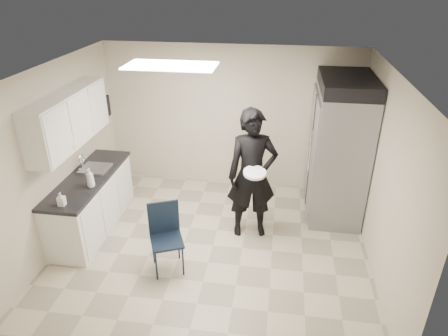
% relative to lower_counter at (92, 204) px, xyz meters
% --- Properties ---
extents(floor, '(4.50, 4.50, 0.00)m').
position_rel_lower_counter_xyz_m(floor, '(1.95, -0.20, -0.43)').
color(floor, '#B7AB8F').
rests_on(floor, ground).
extents(ceiling, '(4.50, 4.50, 0.00)m').
position_rel_lower_counter_xyz_m(ceiling, '(1.95, -0.20, 2.17)').
color(ceiling, white).
rests_on(ceiling, back_wall).
extents(back_wall, '(4.50, 0.00, 4.50)m').
position_rel_lower_counter_xyz_m(back_wall, '(1.95, 1.80, 0.87)').
color(back_wall, beige).
rests_on(back_wall, floor).
extents(left_wall, '(0.00, 4.00, 4.00)m').
position_rel_lower_counter_xyz_m(left_wall, '(-0.30, -0.20, 0.87)').
color(left_wall, beige).
rests_on(left_wall, floor).
extents(right_wall, '(0.00, 4.00, 4.00)m').
position_rel_lower_counter_xyz_m(right_wall, '(4.20, -0.20, 0.87)').
color(right_wall, beige).
rests_on(right_wall, floor).
extents(ceiling_panel, '(1.20, 0.60, 0.02)m').
position_rel_lower_counter_xyz_m(ceiling_panel, '(1.35, 0.20, 2.14)').
color(ceiling_panel, white).
rests_on(ceiling_panel, ceiling).
extents(lower_counter, '(0.60, 1.90, 0.86)m').
position_rel_lower_counter_xyz_m(lower_counter, '(0.00, 0.00, 0.00)').
color(lower_counter, silver).
rests_on(lower_counter, floor).
extents(countertop, '(0.64, 1.95, 0.05)m').
position_rel_lower_counter_xyz_m(countertop, '(0.00, 0.00, 0.46)').
color(countertop, black).
rests_on(countertop, lower_counter).
extents(sink, '(0.42, 0.40, 0.14)m').
position_rel_lower_counter_xyz_m(sink, '(0.02, 0.25, 0.44)').
color(sink, gray).
rests_on(sink, countertop).
extents(faucet, '(0.02, 0.02, 0.24)m').
position_rel_lower_counter_xyz_m(faucet, '(-0.18, 0.25, 0.59)').
color(faucet, silver).
rests_on(faucet, countertop).
extents(upper_cabinets, '(0.35, 1.80, 0.75)m').
position_rel_lower_counter_xyz_m(upper_cabinets, '(-0.13, 0.00, 1.40)').
color(upper_cabinets, silver).
rests_on(upper_cabinets, left_wall).
extents(towel_dispenser, '(0.22, 0.30, 0.35)m').
position_rel_lower_counter_xyz_m(towel_dispenser, '(-0.19, 1.15, 1.19)').
color(towel_dispenser, black).
rests_on(towel_dispenser, left_wall).
extents(notice_sticker_left, '(0.00, 0.12, 0.07)m').
position_rel_lower_counter_xyz_m(notice_sticker_left, '(-0.29, -0.10, 0.79)').
color(notice_sticker_left, yellow).
rests_on(notice_sticker_left, left_wall).
extents(notice_sticker_right, '(0.00, 0.12, 0.07)m').
position_rel_lower_counter_xyz_m(notice_sticker_right, '(-0.29, 0.10, 0.75)').
color(notice_sticker_right, yellow).
rests_on(notice_sticker_right, left_wall).
extents(commercial_fridge, '(0.80, 1.35, 2.10)m').
position_rel_lower_counter_xyz_m(commercial_fridge, '(3.78, 1.07, 0.62)').
color(commercial_fridge, gray).
rests_on(commercial_fridge, floor).
extents(fridge_compressor, '(0.80, 1.35, 0.20)m').
position_rel_lower_counter_xyz_m(fridge_compressor, '(3.78, 1.07, 1.77)').
color(fridge_compressor, black).
rests_on(fridge_compressor, commercial_fridge).
extents(folding_chair, '(0.55, 0.55, 0.94)m').
position_rel_lower_counter_xyz_m(folding_chair, '(1.43, -0.79, 0.04)').
color(folding_chair, black).
rests_on(folding_chair, floor).
extents(man_tuxedo, '(0.82, 0.63, 2.01)m').
position_rel_lower_counter_xyz_m(man_tuxedo, '(2.47, 0.24, 0.57)').
color(man_tuxedo, black).
rests_on(man_tuxedo, floor).
extents(bucket_lid, '(0.38, 0.38, 0.04)m').
position_rel_lower_counter_xyz_m(bucket_lid, '(2.52, -0.01, 0.74)').
color(bucket_lid, white).
rests_on(bucket_lid, man_tuxedo).
extents(soap_bottle_a, '(0.11, 0.11, 0.29)m').
position_rel_lower_counter_xyz_m(soap_bottle_a, '(0.20, -0.27, 0.62)').
color(soap_bottle_a, white).
rests_on(soap_bottle_a, countertop).
extents(soap_bottle_b, '(0.09, 0.09, 0.19)m').
position_rel_lower_counter_xyz_m(soap_bottle_b, '(0.04, -0.81, 0.58)').
color(soap_bottle_b, '#A7A7B3').
rests_on(soap_bottle_b, countertop).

